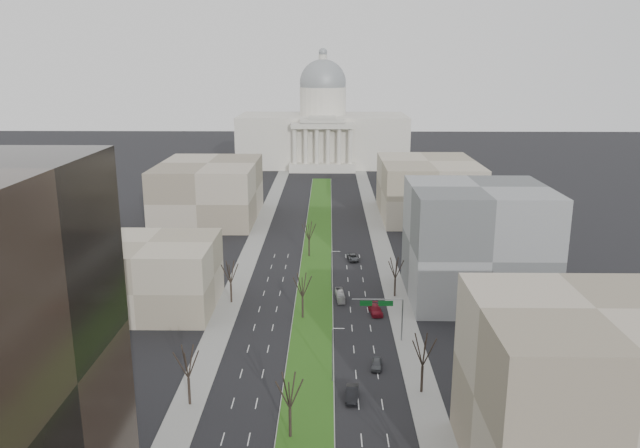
# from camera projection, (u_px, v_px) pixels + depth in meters

# --- Properties ---
(ground) EXTENTS (600.00, 600.00, 0.00)m
(ground) POSITION_uv_depth(u_px,v_px,m) (317.00, 257.00, 160.67)
(ground) COLOR black
(ground) RESTS_ON ground
(median) EXTENTS (8.00, 222.03, 0.20)m
(median) POSITION_uv_depth(u_px,v_px,m) (317.00, 257.00, 159.66)
(median) COLOR #999993
(median) RESTS_ON ground
(sidewalk_left) EXTENTS (5.00, 330.00, 0.15)m
(sidewalk_left) POSITION_uv_depth(u_px,v_px,m) (235.00, 290.00, 136.70)
(sidewalk_left) COLOR gray
(sidewalk_left) RESTS_ON ground
(sidewalk_right) EXTENTS (5.00, 330.00, 0.15)m
(sidewalk_right) POSITION_uv_depth(u_px,v_px,m) (395.00, 291.00, 136.21)
(sidewalk_right) COLOR gray
(sidewalk_right) RESTS_ON ground
(capitol) EXTENTS (80.00, 46.00, 55.00)m
(capitol) POSITION_uv_depth(u_px,v_px,m) (323.00, 131.00, 301.30)
(capitol) COLOR beige
(capitol) RESTS_ON ground
(building_beige_left) EXTENTS (26.00, 22.00, 14.00)m
(building_beige_left) POSITION_uv_depth(u_px,v_px,m) (150.00, 275.00, 125.50)
(building_beige_left) COLOR gray
(building_beige_left) RESTS_ON ground
(building_tan_right) EXTENTS (26.00, 24.00, 22.00)m
(building_tan_right) POSITION_uv_depth(u_px,v_px,m) (586.00, 397.00, 72.28)
(building_tan_right) COLOR gray
(building_tan_right) RESTS_ON ground
(building_grey_right) EXTENTS (28.00, 26.00, 24.00)m
(building_grey_right) POSITION_uv_depth(u_px,v_px,m) (477.00, 243.00, 130.07)
(building_grey_right) COLOR slate
(building_grey_right) RESTS_ON ground
(building_far_left) EXTENTS (30.00, 40.00, 18.00)m
(building_far_left) POSITION_uv_depth(u_px,v_px,m) (209.00, 191.00, 197.59)
(building_far_left) COLOR gray
(building_far_left) RESTS_ON ground
(building_far_right) EXTENTS (30.00, 40.00, 18.00)m
(building_far_right) POSITION_uv_depth(u_px,v_px,m) (428.00, 188.00, 201.45)
(building_far_right) COLOR gray
(building_far_right) RESTS_ON ground
(tree_left_mid) EXTENTS (5.40, 5.40, 9.72)m
(tree_left_mid) POSITION_uv_depth(u_px,v_px,m) (187.00, 361.00, 89.48)
(tree_left_mid) COLOR black
(tree_left_mid) RESTS_ON ground
(tree_left_far) EXTENTS (5.28, 5.28, 9.50)m
(tree_left_far) POSITION_uv_depth(u_px,v_px,m) (230.00, 272.00, 128.22)
(tree_left_far) COLOR black
(tree_left_far) RESTS_ON ground
(tree_right_mid) EXTENTS (5.52, 5.52, 9.94)m
(tree_right_mid) POSITION_uv_depth(u_px,v_px,m) (423.00, 349.00, 92.82)
(tree_right_mid) COLOR black
(tree_right_mid) RESTS_ON ground
(tree_right_far) EXTENTS (5.04, 5.04, 9.07)m
(tree_right_far) POSITION_uv_depth(u_px,v_px,m) (396.00, 268.00, 131.69)
(tree_right_far) COLOR black
(tree_right_far) RESTS_ON ground
(tree_median_a) EXTENTS (5.40, 5.40, 9.72)m
(tree_median_a) POSITION_uv_depth(u_px,v_px,m) (290.00, 390.00, 81.52)
(tree_median_a) COLOR black
(tree_median_a) RESTS_ON ground
(tree_median_b) EXTENTS (5.40, 5.40, 9.72)m
(tree_median_b) POSITION_uv_depth(u_px,v_px,m) (302.00, 285.00, 120.23)
(tree_median_b) COLOR black
(tree_median_b) RESTS_ON ground
(tree_median_c) EXTENTS (5.40, 5.40, 9.72)m
(tree_median_c) POSITION_uv_depth(u_px,v_px,m) (309.00, 230.00, 158.93)
(tree_median_c) COLOR black
(tree_median_c) RESTS_ON ground
(streetlamp_median_b) EXTENTS (1.90, 0.20, 9.16)m
(streetlamp_median_b) POSITION_uv_depth(u_px,v_px,m) (333.00, 354.00, 96.51)
(streetlamp_median_b) COLOR gray
(streetlamp_median_b) RESTS_ON ground
(streetlamp_median_c) EXTENTS (1.90, 0.20, 9.16)m
(streetlamp_median_c) POSITION_uv_depth(u_px,v_px,m) (332.00, 270.00, 135.21)
(streetlamp_median_c) COLOR gray
(streetlamp_median_c) RESTS_ON ground
(mast_arm_signs) EXTENTS (9.12, 0.24, 8.09)m
(mast_arm_signs) POSITION_uv_depth(u_px,v_px,m) (387.00, 309.00, 110.58)
(mast_arm_signs) COLOR gray
(mast_arm_signs) RESTS_ON ground
(car_grey_near) EXTENTS (2.22, 4.36, 1.42)m
(car_grey_near) POSITION_uv_depth(u_px,v_px,m) (377.00, 364.00, 102.01)
(car_grey_near) COLOR #4C4F53
(car_grey_near) RESTS_ON ground
(car_black) EXTENTS (2.14, 5.30, 1.71)m
(car_black) POSITION_uv_depth(u_px,v_px,m) (352.00, 394.00, 92.61)
(car_black) COLOR black
(car_black) RESTS_ON ground
(car_red) EXTENTS (2.99, 5.88, 1.64)m
(car_red) POSITION_uv_depth(u_px,v_px,m) (375.00, 310.00, 124.09)
(car_red) COLOR maroon
(car_red) RESTS_ON ground
(car_grey_far) EXTENTS (3.12, 5.62, 1.49)m
(car_grey_far) POSITION_uv_depth(u_px,v_px,m) (353.00, 257.00, 157.54)
(car_grey_far) COLOR #484B4F
(car_grey_far) RESTS_ON ground
(box_van) EXTENTS (2.04, 6.67, 1.83)m
(box_van) POSITION_uv_depth(u_px,v_px,m) (340.00, 296.00, 131.34)
(box_van) COLOR silver
(box_van) RESTS_ON ground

